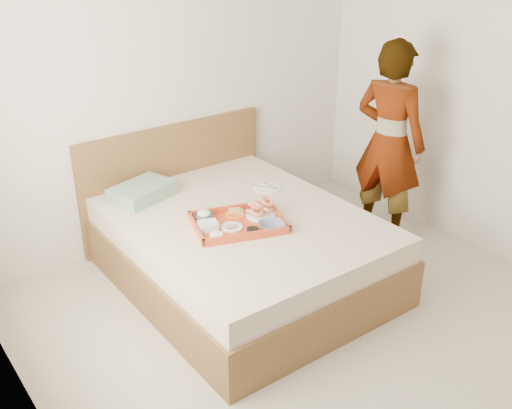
{
  "coord_description": "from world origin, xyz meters",
  "views": [
    {
      "loc": [
        -2.26,
        -2.11,
        2.45
      ],
      "look_at": [
        -0.03,
        0.9,
        0.65
      ],
      "focal_mm": 42.18,
      "sensor_mm": 36.0,
      "label": 1
    }
  ],
  "objects": [
    {
      "name": "plastic_tub",
      "position": [
        -0.4,
        0.95,
        0.57
      ],
      "size": [
        0.16,
        0.14,
        0.06
      ],
      "primitive_type": "cube",
      "rotation": [
        0.0,
        0.0,
        -0.32
      ],
      "color": "silver",
      "rests_on": "tray"
    },
    {
      "name": "bread_plate",
      "position": [
        -0.12,
        1.03,
        0.55
      ],
      "size": [
        0.19,
        0.19,
        0.01
      ],
      "primitive_type": "cylinder",
      "rotation": [
        0.0,
        0.0,
        -0.32
      ],
      "color": "orange",
      "rests_on": "tray"
    },
    {
      "name": "sauce_dish",
      "position": [
        -0.19,
        0.73,
        0.56
      ],
      "size": [
        0.11,
        0.11,
        0.03
      ],
      "primitive_type": "cylinder",
      "rotation": [
        0.0,
        0.0,
        -0.32
      ],
      "color": "black",
      "rests_on": "tray"
    },
    {
      "name": "salad_bowl",
      "position": [
        -0.34,
        1.1,
        0.57
      ],
      "size": [
        0.17,
        0.17,
        0.04
      ],
      "primitive_type": "imported",
      "rotation": [
        0.0,
        0.0,
        -0.32
      ],
      "color": "navy",
      "rests_on": "tray"
    },
    {
      "name": "person",
      "position": [
        1.27,
        0.89,
        0.82
      ],
      "size": [
        0.52,
        0.67,
        1.65
      ],
      "primitive_type": "imported",
      "rotation": [
        0.0,
        0.0,
        1.8
      ],
      "color": "beige",
      "rests_on": "ground"
    },
    {
      "name": "dinner_plate",
      "position": [
        0.36,
        1.28,
        0.54
      ],
      "size": [
        0.26,
        0.26,
        0.01
      ],
      "primitive_type": "cylinder",
      "rotation": [
        0.0,
        0.0,
        0.21
      ],
      "color": "white",
      "rests_on": "bed"
    },
    {
      "name": "pillow",
      "position": [
        -0.51,
        1.7,
        0.58
      ],
      "size": [
        0.52,
        0.42,
        0.11
      ],
      "primitive_type": "cube",
      "rotation": [
        0.0,
        0.0,
        0.29
      ],
      "color": "#83AB87",
      "rests_on": "bed"
    },
    {
      "name": "tray",
      "position": [
        -0.18,
        0.9,
        0.56
      ],
      "size": [
        0.72,
        0.62,
        0.06
      ],
      "primitive_type": "cube",
      "rotation": [
        0.0,
        0.0,
        -0.32
      ],
      "color": "#CC5722",
      "rests_on": "bed"
    },
    {
      "name": "cheese_round",
      "position": [
        -0.42,
        0.82,
        0.56
      ],
      "size": [
        0.11,
        0.11,
        0.03
      ],
      "primitive_type": "cylinder",
      "rotation": [
        0.0,
        0.0,
        -0.32
      ],
      "color": "white",
      "rests_on": "tray"
    },
    {
      "name": "wall_back",
      "position": [
        0.0,
        2.0,
        1.3
      ],
      "size": [
        3.5,
        0.01,
        2.6
      ],
      "primitive_type": "cube",
      "color": "silver",
      "rests_on": "ground"
    },
    {
      "name": "bed",
      "position": [
        -0.08,
        1.0,
        0.27
      ],
      "size": [
        1.65,
        2.0,
        0.53
      ],
      "primitive_type": "cube",
      "color": "brown",
      "rests_on": "ground"
    },
    {
      "name": "navy_bowl_big",
      "position": [
        -0.04,
        0.71,
        0.57
      ],
      "size": [
        0.22,
        0.22,
        0.04
      ],
      "primitive_type": "imported",
      "rotation": [
        0.0,
        0.0,
        -0.32
      ],
      "color": "navy",
      "rests_on": "tray"
    },
    {
      "name": "prawn_plate",
      "position": [
        0.01,
        0.91,
        0.55
      ],
      "size": [
        0.27,
        0.27,
        0.01
      ],
      "primitive_type": "cylinder",
      "rotation": [
        0.0,
        0.0,
        -0.32
      ],
      "color": "white",
      "rests_on": "tray"
    },
    {
      "name": "ground",
      "position": [
        0.0,
        0.0,
        0.0
      ],
      "size": [
        3.5,
        4.0,
        0.01
      ],
      "primitive_type": "cube",
      "color": "beige",
      "rests_on": "ground"
    },
    {
      "name": "meat_plate",
      "position": [
        -0.26,
        0.88,
        0.55
      ],
      "size": [
        0.19,
        0.19,
        0.01
      ],
      "primitive_type": "cylinder",
      "rotation": [
        0.0,
        0.0,
        -0.32
      ],
      "color": "white",
      "rests_on": "tray"
    },
    {
      "name": "headboard",
      "position": [
        -0.08,
        1.97,
        0.47
      ],
      "size": [
        1.65,
        0.06,
        0.95
      ],
      "primitive_type": "cube",
      "color": "brown",
      "rests_on": "ground"
    },
    {
      "name": "wall_left",
      "position": [
        -1.75,
        0.0,
        1.3
      ],
      "size": [
        0.01,
        4.0,
        2.6
      ],
      "primitive_type": "cube",
      "color": "silver",
      "rests_on": "ground"
    }
  ]
}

